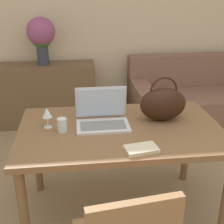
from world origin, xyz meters
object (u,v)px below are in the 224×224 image
object	(u,v)px
flower_vase	(41,35)
laptop	(102,115)
couch	(209,101)
drinking_glass	(62,125)
handbag	(163,104)
wine_glass	(47,114)

from	to	relation	value
flower_vase	laptop	bearing A→B (deg)	-72.31
couch	flower_vase	xyz separation A→B (m)	(-2.02, 0.22, 0.82)
drinking_glass	handbag	xyz separation A→B (m)	(0.72, 0.11, 0.08)
drinking_glass	couch	bearing A→B (deg)	41.97
handbag	couch	bearing A→B (deg)	54.74
laptop	drinking_glass	distance (m)	0.29
couch	wine_glass	bearing A→B (deg)	-140.97
laptop	handbag	xyz separation A→B (m)	(0.44, 0.01, 0.06)
laptop	drinking_glass	size ratio (longest dim) A/B	3.87
wine_glass	laptop	bearing A→B (deg)	3.81
flower_vase	drinking_glass	bearing A→B (deg)	-81.60
couch	laptop	world-z (taller)	laptop
couch	wine_glass	xyz separation A→B (m)	(-1.86, -1.50, 0.55)
handbag	flower_vase	size ratio (longest dim) A/B	0.61
handbag	wine_glass	bearing A→B (deg)	-177.66
wine_glass	flower_vase	xyz separation A→B (m)	(-0.17, 1.73, 0.26)
couch	drinking_glass	bearing A→B (deg)	-138.03
drinking_glass	wine_glass	xyz separation A→B (m)	(-0.10, 0.07, 0.06)
couch	handbag	bearing A→B (deg)	-125.26
laptop	wine_glass	xyz separation A→B (m)	(-0.38, -0.03, 0.04)
flower_vase	handbag	bearing A→B (deg)	-59.90
laptop	drinking_glass	bearing A→B (deg)	-160.15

